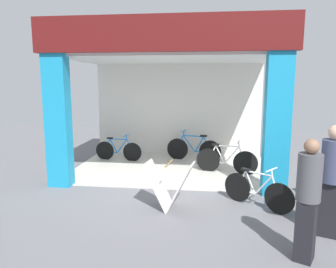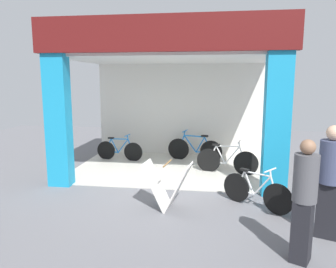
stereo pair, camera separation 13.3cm
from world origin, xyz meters
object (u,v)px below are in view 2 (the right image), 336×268
at_px(sandwich_board_sign, 167,186).
at_px(pedestrian_1, 304,200).
at_px(bicycle_inside_2, 195,149).
at_px(bicycle_inside_1, 119,150).
at_px(bicycle_parked_0, 256,191).
at_px(bicycle_inside_0, 227,160).
at_px(pedestrian_3, 329,179).

bearing_deg(sandwich_board_sign, pedestrian_1, -36.91).
distance_m(bicycle_inside_2, sandwich_board_sign, 3.88).
distance_m(bicycle_inside_1, bicycle_parked_0, 5.01).
relative_size(sandwich_board_sign, pedestrian_1, 0.57).
bearing_deg(bicycle_inside_1, bicycle_inside_2, 6.34).
bearing_deg(bicycle_inside_2, bicycle_inside_0, -53.52).
bearing_deg(bicycle_parked_0, sandwich_board_sign, -170.26).
bearing_deg(pedestrian_3, bicycle_inside_2, 117.04).
relative_size(bicycle_inside_0, pedestrian_1, 0.94).
bearing_deg(pedestrian_1, pedestrian_3, 53.98).
bearing_deg(bicycle_parked_0, bicycle_inside_1, 138.60).
xyz_separation_m(bicycle_inside_2, sandwich_board_sign, (-0.31, -3.87, 0.09)).
xyz_separation_m(sandwich_board_sign, pedestrian_1, (2.10, -1.58, 0.42)).
xyz_separation_m(bicycle_parked_0, sandwich_board_sign, (-1.72, -0.30, 0.13)).
bearing_deg(bicycle_parked_0, pedestrian_1, -78.53).
bearing_deg(pedestrian_1, bicycle_inside_2, 108.18).
xyz_separation_m(bicycle_inside_2, pedestrian_1, (1.79, -5.45, 0.51)).
bearing_deg(bicycle_parked_0, bicycle_inside_2, 111.51).
height_order(bicycle_inside_0, bicycle_inside_2, bicycle_inside_2).
relative_size(bicycle_inside_2, pedestrian_3, 0.94).
relative_size(bicycle_parked_0, sandwich_board_sign, 1.23).
bearing_deg(pedestrian_3, sandwich_board_sign, 163.86).
height_order(bicycle_inside_2, sandwich_board_sign, bicycle_inside_2).
relative_size(bicycle_inside_0, sandwich_board_sign, 1.65).
bearing_deg(bicycle_inside_1, pedestrian_1, -51.41).
distance_m(bicycle_parked_0, pedestrian_3, 1.57).
height_order(bicycle_inside_1, bicycle_parked_0, bicycle_parked_0).
xyz_separation_m(bicycle_inside_0, pedestrian_3, (1.44, -3.38, 0.59)).
relative_size(bicycle_inside_2, sandwich_board_sign, 1.72).
bearing_deg(bicycle_inside_2, bicycle_parked_0, -68.49).
bearing_deg(bicycle_parked_0, pedestrian_3, -48.08).
xyz_separation_m(bicycle_inside_0, sandwich_board_sign, (-1.24, -2.61, 0.10)).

